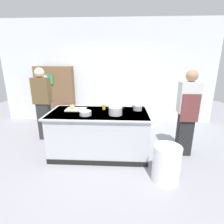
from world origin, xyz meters
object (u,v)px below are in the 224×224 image
at_px(person_chef, 187,112).
at_px(person_guest, 43,103).
at_px(bookshelf, 56,95).
at_px(stock_pot, 116,111).
at_px(juice_cup, 104,107).
at_px(onion, 72,107).
at_px(trash_bin, 166,164).
at_px(mixing_bowl, 85,113).
at_px(sauce_pan, 138,108).

height_order(person_chef, person_guest, same).
relative_size(person_chef, bookshelf, 1.01).
distance_m(stock_pot, juice_cup, 0.44).
height_order(juice_cup, person_chef, person_chef).
bearing_deg(stock_pot, person_chef, 8.68).
height_order(onion, trash_bin, onion).
bearing_deg(mixing_bowl, juice_cup, 53.83).
xyz_separation_m(juice_cup, bookshelf, (-1.61, 1.58, -0.10)).
relative_size(onion, stock_pot, 0.29).
bearing_deg(person_guest, onion, 56.36).
bearing_deg(person_guest, mixing_bowl, 52.06).
xyz_separation_m(onion, bookshelf, (-0.97, 1.66, -0.11)).
distance_m(juice_cup, person_chef, 1.66).
xyz_separation_m(person_chef, bookshelf, (-3.26, 1.72, -0.06)).
bearing_deg(juice_cup, trash_bin, -42.93).
height_order(stock_pot, bookshelf, bookshelf).
height_order(trash_bin, bookshelf, bookshelf).
height_order(onion, stock_pot, stock_pot).
bearing_deg(person_guest, person_chef, 77.30).
bearing_deg(onion, bookshelf, 120.26).
bearing_deg(stock_pot, sauce_pan, 36.41).
height_order(stock_pot, person_chef, person_chef).
xyz_separation_m(onion, sauce_pan, (1.33, 0.05, -0.02)).
relative_size(trash_bin, person_guest, 0.35).
relative_size(trash_bin, bookshelf, 0.36).
distance_m(onion, person_chef, 2.29).
distance_m(stock_pot, sauce_pan, 0.55).
bearing_deg(sauce_pan, onion, -177.95).
distance_m(sauce_pan, person_guest, 2.24).
height_order(stock_pot, person_guest, person_guest).
distance_m(sauce_pan, mixing_bowl, 1.07).
relative_size(stock_pot, trash_bin, 0.52).
xyz_separation_m(person_chef, person_guest, (-3.14, 0.59, -0.00)).
distance_m(juice_cup, trash_bin, 1.63).
bearing_deg(stock_pot, bookshelf, 133.87).
xyz_separation_m(stock_pot, bookshelf, (-1.86, 1.94, -0.12)).
xyz_separation_m(stock_pot, sauce_pan, (0.44, 0.32, -0.02)).
xyz_separation_m(onion, juice_cup, (0.64, 0.08, -0.02)).
xyz_separation_m(mixing_bowl, trash_bin, (1.40, -0.60, -0.64)).
relative_size(onion, person_chef, 0.05).
bearing_deg(sauce_pan, bookshelf, 144.97).
height_order(trash_bin, person_chef, person_chef).
relative_size(onion, person_guest, 0.05).
xyz_separation_m(onion, mixing_bowl, (0.34, -0.34, -0.03)).
relative_size(mixing_bowl, trash_bin, 0.36).
height_order(onion, juice_cup, onion).
height_order(onion, mixing_bowl, onion).
bearing_deg(trash_bin, mixing_bowl, 156.70).
bearing_deg(trash_bin, person_guest, 150.55).
distance_m(stock_pot, bookshelf, 2.69).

